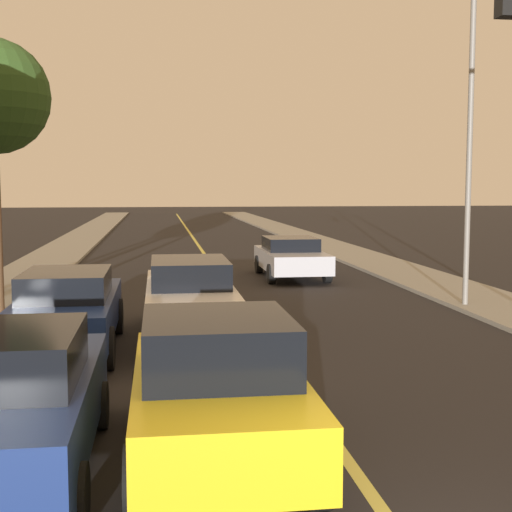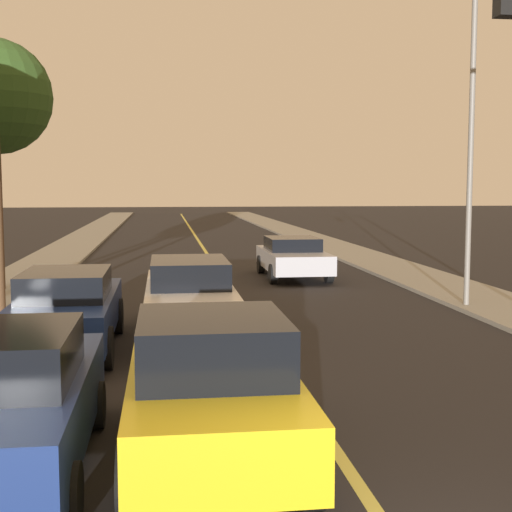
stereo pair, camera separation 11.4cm
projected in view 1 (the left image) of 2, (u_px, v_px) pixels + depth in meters
road_surface at (195, 240)px, 40.74m from camera, size 10.50×80.00×0.01m
sidewalk_left at (78, 240)px, 39.85m from camera, size 2.50×80.00×0.12m
sidewalk_right at (306, 238)px, 41.62m from camera, size 2.50×80.00×0.12m
car_near_lane_front at (217, 388)px, 7.95m from camera, size 1.94×4.20×1.70m
car_near_lane_second at (190, 297)px, 14.53m from camera, size 1.86×4.99×1.64m
car_outer_lane_front at (1, 402)px, 7.60m from camera, size 2.03×4.35×1.61m
car_outer_lane_second at (68, 309)px, 13.31m from camera, size 1.86×4.83×1.55m
car_far_oncoming at (291, 257)px, 24.05m from camera, size 2.03×4.53×1.37m
streetlamp_right at (452, 103)px, 17.48m from camera, size 2.20×0.36×7.87m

